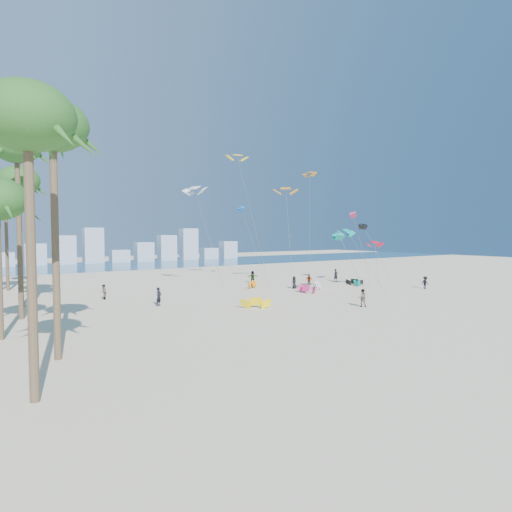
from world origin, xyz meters
TOP-DOWN VIEW (x-y plane):
  - ground at (0.00, 0.00)m, footprint 220.00×220.00m
  - ocean at (0.00, 72.00)m, footprint 220.00×220.00m
  - kitesurfer_near at (-8.64, 15.69)m, footprint 0.79×0.72m
  - kitesurfer_mid at (7.30, 4.23)m, footprint 1.04×1.04m
  - kitesurfers_far at (11.10, 19.94)m, footprint 36.87×19.04m
  - grounded_kites at (10.01, 15.32)m, footprint 23.97×14.86m
  - flying_kites at (13.13, 22.42)m, footprint 28.97×30.24m
  - palm_row at (-20.85, 16.15)m, footprint 6.47×44.80m
  - distant_skyline at (-1.19, 82.00)m, footprint 85.00×3.00m

SIDE VIEW (x-z plane):
  - ground at x=0.00m, z-range 0.00..0.00m
  - ocean at x=0.00m, z-range 0.01..0.01m
  - grounded_kites at x=10.01m, z-range -0.03..0.89m
  - kitesurfers_far at x=11.10m, z-range -0.09..1.75m
  - kitesurfer_mid at x=7.30m, z-range 0.00..1.70m
  - kitesurfer_near at x=-8.64m, z-range 0.00..1.81m
  - distant_skyline at x=-1.19m, z-range -1.11..7.29m
  - palm_row at x=-20.85m, z-range 3.99..19.54m
  - flying_kites at x=13.13m, z-range 2.70..21.29m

